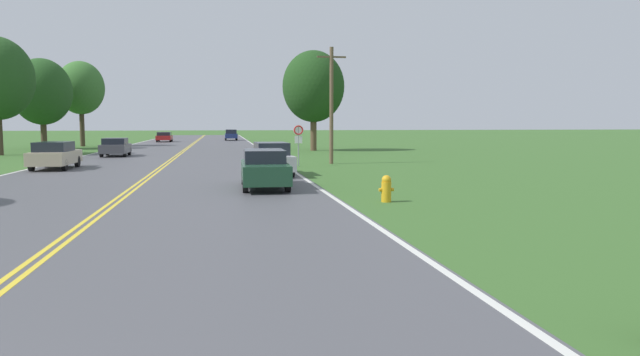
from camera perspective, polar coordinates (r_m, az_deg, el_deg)
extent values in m
cylinder|color=gold|center=(18.43, 6.65, -1.39)|extent=(0.32, 0.32, 0.65)
sphere|color=gold|center=(18.39, 6.66, -0.18)|extent=(0.30, 0.30, 0.30)
cylinder|color=gold|center=(18.48, 7.24, -1.15)|extent=(0.08, 0.11, 0.11)
cylinder|color=gold|center=(18.37, 6.05, -1.18)|extent=(0.08, 0.11, 0.11)
cylinder|color=gray|center=(33.45, -2.17, 3.21)|extent=(0.07, 0.07, 2.37)
cylinder|color=white|center=(33.40, -2.17, 4.81)|extent=(0.60, 0.02, 0.60)
torus|color=red|center=(33.39, -2.17, 4.81)|extent=(0.55, 0.07, 0.55)
cube|color=white|center=(33.42, -2.17, 3.86)|extent=(0.44, 0.02, 0.44)
cylinder|color=brown|center=(35.49, 1.15, 7.22)|extent=(0.24, 0.24, 7.17)
cube|color=brown|center=(35.71, 1.16, 12.01)|extent=(1.80, 0.12, 0.10)
cylinder|color=#473828|center=(67.56, -22.69, 4.73)|extent=(0.50, 0.50, 4.23)
ellipsoid|color=#386B2D|center=(67.66, -22.83, 8.32)|extent=(4.98, 4.98, 5.73)
cylinder|color=#473828|center=(61.81, -25.90, 4.10)|extent=(0.56, 0.56, 3.20)
ellipsoid|color=#234C1E|center=(61.88, -26.05, 7.76)|extent=(5.56, 5.56, 6.40)
cylinder|color=brown|center=(52.62, -0.66, 4.64)|extent=(0.57, 0.57, 3.47)
ellipsoid|color=#1E4219|center=(52.72, -0.66, 9.15)|extent=(5.66, 5.66, 6.51)
cylinder|color=black|center=(20.94, -3.25, -0.55)|extent=(0.21, 0.65, 0.64)
cylinder|color=black|center=(20.85, -7.47, -0.61)|extent=(0.21, 0.65, 0.64)
cylinder|color=black|center=(23.75, -3.90, 0.16)|extent=(0.21, 0.65, 0.64)
cylinder|color=black|center=(23.67, -7.61, 0.11)|extent=(0.21, 0.65, 0.64)
cube|color=#1E472D|center=(22.26, -5.57, 0.63)|extent=(1.83, 4.61, 0.71)
cube|color=#1E232D|center=(22.40, -5.61, 2.21)|extent=(1.58, 2.55, 0.50)
cylinder|color=black|center=(26.63, -2.83, 0.79)|extent=(0.23, 0.69, 0.68)
cylinder|color=black|center=(26.43, -6.07, 0.73)|extent=(0.23, 0.69, 0.68)
cylinder|color=black|center=(29.35, -3.71, 1.22)|extent=(0.23, 0.69, 0.68)
cylinder|color=black|center=(29.17, -6.65, 1.17)|extent=(0.23, 0.69, 0.68)
cube|color=silver|center=(27.86, -4.83, 1.63)|extent=(1.89, 4.53, 0.70)
cube|color=#1E232D|center=(28.00, -4.89, 2.97)|extent=(1.60, 2.51, 0.59)
cylinder|color=black|center=(36.20, -25.63, 1.48)|extent=(0.20, 0.65, 0.65)
cylinder|color=black|center=(35.78, -23.10, 1.54)|extent=(0.20, 0.65, 0.65)
cylinder|color=black|center=(33.57, -26.90, 1.15)|extent=(0.20, 0.65, 0.65)
cylinder|color=black|center=(33.12, -24.18, 1.21)|extent=(0.20, 0.65, 0.65)
cube|color=#C1B28E|center=(34.64, -24.96, 1.87)|extent=(1.85, 4.44, 0.70)
cube|color=#1E232D|center=(34.44, -25.08, 2.87)|extent=(1.62, 2.44, 0.52)
cylinder|color=black|center=(47.64, -20.50, 2.49)|extent=(0.21, 0.63, 0.62)
cylinder|color=black|center=(47.40, -18.53, 2.54)|extent=(0.21, 0.63, 0.62)
cylinder|color=black|center=(45.19, -21.01, 2.33)|extent=(0.21, 0.63, 0.62)
cylinder|color=black|center=(44.94, -18.95, 2.38)|extent=(0.21, 0.63, 0.62)
cube|color=#47474C|center=(46.27, -19.76, 2.80)|extent=(1.92, 4.04, 0.65)
cube|color=#1E232D|center=(46.09, -19.81, 3.49)|extent=(1.67, 2.24, 0.47)
cylinder|color=black|center=(81.33, -15.81, 3.74)|extent=(0.20, 0.63, 0.63)
cylinder|color=black|center=(81.18, -14.60, 3.77)|extent=(0.20, 0.63, 0.63)
cylinder|color=black|center=(78.73, -16.00, 3.69)|extent=(0.20, 0.63, 0.63)
cylinder|color=black|center=(78.57, -14.75, 3.71)|extent=(0.20, 0.63, 0.63)
cube|color=#A81E1E|center=(79.94, -15.29, 3.91)|extent=(1.94, 4.23, 0.58)
cube|color=#1E232D|center=(79.93, -15.30, 4.29)|extent=(1.71, 2.96, 0.46)
cylinder|color=black|center=(83.59, -8.33, 3.98)|extent=(0.21, 0.76, 0.76)
cylinder|color=black|center=(83.55, -9.40, 3.96)|extent=(0.21, 0.76, 0.76)
cylinder|color=black|center=(86.31, -8.40, 4.03)|extent=(0.21, 0.76, 0.76)
cylinder|color=black|center=(86.26, -9.43, 4.01)|extent=(0.21, 0.76, 0.76)
cube|color=navy|center=(84.92, -8.89, 4.19)|extent=(1.80, 4.40, 0.65)
cube|color=#1E232D|center=(84.91, -8.90, 4.61)|extent=(1.58, 3.08, 0.60)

